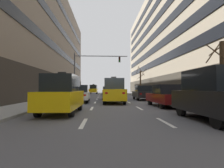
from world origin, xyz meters
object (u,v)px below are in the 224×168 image
Objects in this scene: taxi_driving_5 at (114,91)px; car_parked_2 at (143,93)px; car_driving_2 at (79,94)px; car_parked_0 at (215,95)px; traffic_signal_0 at (90,66)px; car_parked_1 at (166,96)px; taxi_driving_3 at (94,89)px; taxi_driving_4 at (62,94)px; street_tree_1 at (223,73)px; street_tree_0 at (140,82)px; taxi_driving_1 at (107,91)px; car_driving_0 at (109,93)px.

taxi_driving_5 is 5.71m from car_parked_2.
car_driving_2 is 12.28m from car_parked_0.
car_parked_1 is at bearing -65.09° from traffic_signal_0.
taxi_driving_3 is at bearing 90.23° from car_driving_2.
taxi_driving_3 is 1.08× the size of taxi_driving_4.
street_tree_1 is (9.21, -7.47, 1.44)m from car_driving_2.
street_tree_0 is (2.26, 11.70, 1.77)m from car_parked_2.
car_parked_0 is (3.85, -29.66, 0.23)m from taxi_driving_1.
traffic_signal_0 is at bearing 114.91° from car_parked_1.
taxi_driving_4 is 7.38m from car_parked_0.
car_driving_0 is 0.92× the size of car_parked_2.
traffic_signal_0 is at bearing -88.65° from taxi_driving_3.
traffic_signal_0 is (0.24, 17.51, 3.72)m from taxi_driving_4.
taxi_driving_5 is (0.23, -5.27, 0.35)m from car_driving_0.
taxi_driving_4 is 0.52× the size of traffic_signal_0.
street_tree_0 is at bearing 67.75° from taxi_driving_4.
taxi_driving_3 is (-3.16, 23.23, 0.34)m from car_driving_0.
car_parked_2 is (3.68, 4.35, -0.29)m from taxi_driving_5.
car_driving_0 is 7.63m from traffic_signal_0.
taxi_driving_1 is at bearing 99.14° from car_parked_1.
taxi_driving_5 is 9.66m from car_parked_0.
taxi_driving_1 is 16.83m from car_parked_2.
traffic_signal_0 is (0.41, -17.32, 3.64)m from taxi_driving_3.
taxi_driving_4 is 0.93× the size of taxi_driving_5.
street_tree_0 is (5.94, 16.05, 1.48)m from taxi_driving_5.
taxi_driving_1 is 0.99× the size of taxi_driving_3.
traffic_signal_0 is (0.30, 9.98, 3.93)m from car_driving_2.
car_parked_2 is at bearing 101.96° from street_tree_1.
car_parked_2 is at bearing -73.68° from taxi_driving_3.
car_parked_1 is (3.69, -3.17, -0.31)m from taxi_driving_5.
taxi_driving_4 is at bearing -116.95° from taxi_driving_5.
car_driving_2 is 1.06× the size of street_tree_1.
traffic_signal_0 reaches higher than taxi_driving_5.
street_tree_0 reaches higher than street_tree_1.
car_parked_2 is 0.55× the size of traffic_signal_0.
street_tree_1 is (9.32, -34.78, 1.15)m from taxi_driving_3.
taxi_driving_3 reaches higher than car_parked_0.
street_tree_1 is at bearing -78.04° from car_parked_2.
car_parked_2 is (-0.00, 7.52, 0.02)m from car_parked_1.
street_tree_1 reaches higher than car_parked_0.
car_parked_0 is (3.91, -14.19, 0.32)m from car_driving_0.
car_parked_2 is at bearing 24.40° from car_driving_2.
car_parked_1 is 7.52m from car_parked_2.
car_driving_2 is at bearing 124.53° from car_parked_0.
street_tree_0 is at bearing 69.70° from taxi_driving_5.
taxi_driving_3 is 36.02m from street_tree_1.
traffic_signal_0 is (-6.66, 20.10, 3.67)m from car_parked_0.
taxi_driving_3 is 38.09m from car_parked_0.
taxi_driving_4 is 0.96× the size of car_parked_2.
car_parked_0 is 5.76m from car_parked_1.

